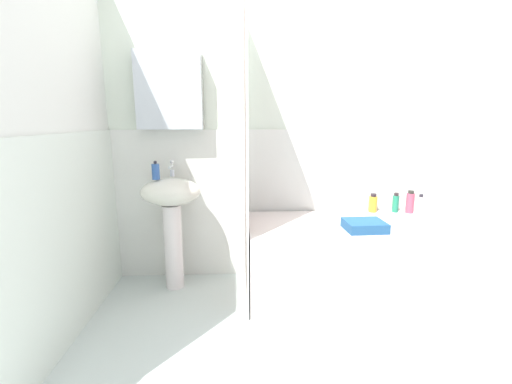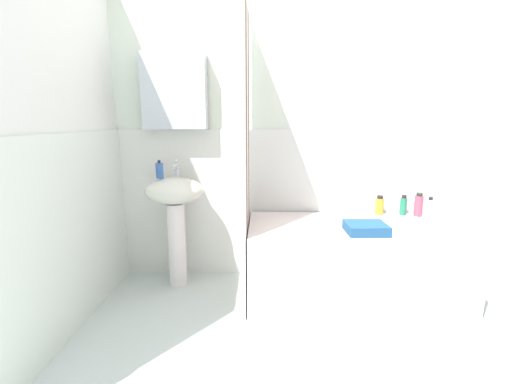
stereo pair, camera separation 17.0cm
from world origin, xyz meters
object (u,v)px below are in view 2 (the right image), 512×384
soap_dispenser (160,170)px  conditioner_bottle (379,206)px  bathtub (353,261)px  towel_folded (366,228)px  lotion_bottle (403,206)px  body_wash_bottle (430,207)px  sink (175,207)px  shampoo_bottle (418,205)px

soap_dispenser → conditioner_bottle: soap_dispenser is taller
bathtub → towel_folded: (0.03, -0.17, 0.30)m
lotion_bottle → bathtub: bearing=-147.8°
body_wash_bottle → lotion_bottle: lotion_bottle is taller
soap_dispenser → conditioner_bottle: bearing=5.8°
soap_dispenser → bathtub: (1.41, -0.12, -0.64)m
sink → soap_dispenser: soap_dispenser is taller
bathtub → towel_folded: bearing=-80.4°
soap_dispenser → lotion_bottle: 1.88m
soap_dispenser → body_wash_bottle: 2.09m
sink → lotion_bottle: size_ratio=5.41×
body_wash_bottle → sink: bearing=-176.4°
soap_dispenser → conditioner_bottle: 1.71m
conditioner_bottle → body_wash_bottle: bearing=-2.2°
soap_dispenser → lotion_bottle: bearing=4.8°
lotion_bottle → towel_folded: lotion_bottle is taller
towel_folded → sink: bearing=166.6°
body_wash_bottle → conditioner_bottle: (-0.39, 0.01, 0.00)m
soap_dispenser → towel_folded: (1.44, -0.29, -0.34)m
conditioner_bottle → towel_folded: (-0.23, -0.46, -0.04)m
sink → conditioner_bottle: sink is taller
lotion_bottle → conditioner_bottle: lotion_bottle is taller
body_wash_bottle → towel_folded: body_wash_bottle is taller
soap_dispenser → lotion_bottle: (1.85, 0.16, -0.29)m
body_wash_bottle → shampoo_bottle: 0.11m
body_wash_bottle → shampoo_bottle: size_ratio=0.80×
conditioner_bottle → bathtub: bearing=-132.0°
sink → lotion_bottle: bearing=4.1°
shampoo_bottle → towel_folded: 0.67m
soap_dispenser → bathtub: size_ratio=0.09×
body_wash_bottle → shampoo_bottle: bearing=-164.3°
shampoo_bottle → towel_folded: bearing=-141.1°
soap_dispenser → lotion_bottle: soap_dispenser is taller
sink → towel_folded: (1.35, -0.32, -0.05)m
sink → bathtub: 1.37m
soap_dispenser → conditioner_bottle: size_ratio=0.90×
lotion_bottle → towel_folded: 0.61m
sink → soap_dispenser: 0.30m
towel_folded → shampoo_bottle: bearing=38.9°
body_wash_bottle → lotion_bottle: bearing=179.6°
soap_dispenser → bathtub: bearing=-5.0°
bathtub → towel_folded: 0.35m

